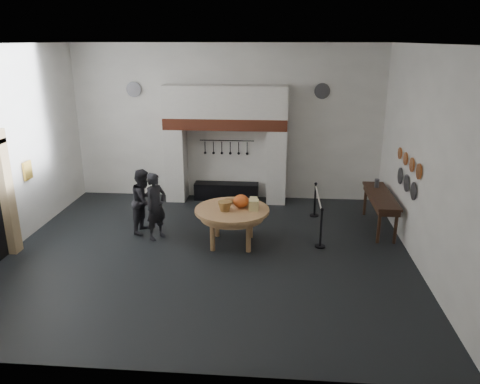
# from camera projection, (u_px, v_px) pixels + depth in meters

# --- Properties ---
(floor) EXTENTS (9.00, 8.00, 0.02)m
(floor) POSITION_uv_depth(u_px,v_px,m) (209.00, 253.00, 10.55)
(floor) COLOR black
(floor) RESTS_ON ground
(ceiling) EXTENTS (9.00, 8.00, 0.02)m
(ceiling) POSITION_uv_depth(u_px,v_px,m) (204.00, 44.00, 9.15)
(ceiling) COLOR silver
(ceiling) RESTS_ON wall_back
(wall_back) EXTENTS (9.00, 0.02, 4.50)m
(wall_back) POSITION_uv_depth(u_px,v_px,m) (227.00, 123.00, 13.64)
(wall_back) COLOR white
(wall_back) RESTS_ON floor
(wall_front) EXTENTS (9.00, 0.02, 4.50)m
(wall_front) POSITION_uv_depth(u_px,v_px,m) (160.00, 229.00, 6.06)
(wall_front) COLOR white
(wall_front) RESTS_ON floor
(wall_left) EXTENTS (0.02, 8.00, 4.50)m
(wall_left) POSITION_uv_depth(u_px,v_px,m) (2.00, 152.00, 10.20)
(wall_left) COLOR white
(wall_left) RESTS_ON floor
(wall_right) EXTENTS (0.02, 8.00, 4.50)m
(wall_right) POSITION_uv_depth(u_px,v_px,m) (425.00, 160.00, 9.50)
(wall_right) COLOR white
(wall_right) RESTS_ON floor
(chimney_pier_left) EXTENTS (0.55, 0.70, 2.15)m
(chimney_pier_left) POSITION_uv_depth(u_px,v_px,m) (176.00, 164.00, 13.79)
(chimney_pier_left) COLOR silver
(chimney_pier_left) RESTS_ON floor
(chimney_pier_right) EXTENTS (0.55, 0.70, 2.15)m
(chimney_pier_right) POSITION_uv_depth(u_px,v_px,m) (276.00, 166.00, 13.56)
(chimney_pier_right) COLOR silver
(chimney_pier_right) RESTS_ON floor
(hearth_brick_band) EXTENTS (3.50, 0.72, 0.32)m
(hearth_brick_band) POSITION_uv_depth(u_px,v_px,m) (226.00, 123.00, 13.29)
(hearth_brick_band) COLOR #9E442B
(hearth_brick_band) RESTS_ON chimney_pier_left
(chimney_hood) EXTENTS (3.50, 0.70, 0.90)m
(chimney_hood) POSITION_uv_depth(u_px,v_px,m) (225.00, 102.00, 13.10)
(chimney_hood) COLOR silver
(chimney_hood) RESTS_ON hearth_brick_band
(iron_range) EXTENTS (1.90, 0.45, 0.50)m
(iron_range) POSITION_uv_depth(u_px,v_px,m) (227.00, 191.00, 14.00)
(iron_range) COLOR black
(iron_range) RESTS_ON floor
(utensil_rail) EXTENTS (1.60, 0.02, 0.02)m
(utensil_rail) POSITION_uv_depth(u_px,v_px,m) (227.00, 141.00, 13.72)
(utensil_rail) COLOR black
(utensil_rail) RESTS_ON wall_back
(door_jamb_far) EXTENTS (0.22, 0.30, 2.60)m
(door_jamb_far) POSITION_uv_depth(u_px,v_px,m) (7.00, 197.00, 10.20)
(door_jamb_far) COLOR tan
(door_jamb_far) RESTS_ON floor
(wall_plaque) EXTENTS (0.05, 0.34, 0.44)m
(wall_plaque) POSITION_uv_depth(u_px,v_px,m) (28.00, 170.00, 11.16)
(wall_plaque) COLOR gold
(wall_plaque) RESTS_ON wall_left
(work_table) EXTENTS (2.04, 2.04, 0.07)m
(work_table) POSITION_uv_depth(u_px,v_px,m) (232.00, 210.00, 10.76)
(work_table) COLOR tan
(work_table) RESTS_ON floor
(pumpkin) EXTENTS (0.36, 0.36, 0.31)m
(pumpkin) POSITION_uv_depth(u_px,v_px,m) (241.00, 201.00, 10.78)
(pumpkin) COLOR orange
(pumpkin) RESTS_ON work_table
(cheese_block_big) EXTENTS (0.22, 0.22, 0.24)m
(cheese_block_big) POSITION_uv_depth(u_px,v_px,m) (254.00, 205.00, 10.62)
(cheese_block_big) COLOR #D5C47F
(cheese_block_big) RESTS_ON work_table
(cheese_block_small) EXTENTS (0.18, 0.18, 0.20)m
(cheese_block_small) POSITION_uv_depth(u_px,v_px,m) (254.00, 202.00, 10.91)
(cheese_block_small) COLOR #D0BE7C
(cheese_block_small) RESTS_ON work_table
(wicker_basket) EXTENTS (0.38, 0.38, 0.22)m
(wicker_basket) POSITION_uv_depth(u_px,v_px,m) (225.00, 206.00, 10.58)
(wicker_basket) COLOR olive
(wicker_basket) RESTS_ON work_table
(bread_loaf) EXTENTS (0.31, 0.18, 0.13)m
(bread_loaf) POSITION_uv_depth(u_px,v_px,m) (229.00, 201.00, 11.07)
(bread_loaf) COLOR #925733
(bread_loaf) RESTS_ON work_table
(visitor_near) EXTENTS (0.65, 0.71, 1.63)m
(visitor_near) POSITION_uv_depth(u_px,v_px,m) (156.00, 206.00, 11.07)
(visitor_near) COLOR black
(visitor_near) RESTS_ON floor
(visitor_far) EXTENTS (0.73, 0.87, 1.60)m
(visitor_far) POSITION_uv_depth(u_px,v_px,m) (144.00, 201.00, 11.49)
(visitor_far) COLOR black
(visitor_far) RESTS_ON floor
(side_table) EXTENTS (0.55, 2.20, 0.06)m
(side_table) POSITION_uv_depth(u_px,v_px,m) (381.00, 196.00, 11.66)
(side_table) COLOR #382014
(side_table) RESTS_ON floor
(pewter_jug) EXTENTS (0.12, 0.12, 0.22)m
(pewter_jug) POSITION_uv_depth(u_px,v_px,m) (377.00, 183.00, 12.19)
(pewter_jug) COLOR #525257
(pewter_jug) RESTS_ON side_table
(copper_pan_a) EXTENTS (0.03, 0.34, 0.34)m
(copper_pan_a) POSITION_uv_depth(u_px,v_px,m) (419.00, 171.00, 9.78)
(copper_pan_a) COLOR #C6662D
(copper_pan_a) RESTS_ON wall_right
(copper_pan_b) EXTENTS (0.03, 0.32, 0.32)m
(copper_pan_b) POSITION_uv_depth(u_px,v_px,m) (412.00, 165.00, 10.30)
(copper_pan_b) COLOR #C6662D
(copper_pan_b) RESTS_ON wall_right
(copper_pan_c) EXTENTS (0.03, 0.30, 0.30)m
(copper_pan_c) POSITION_uv_depth(u_px,v_px,m) (406.00, 159.00, 10.82)
(copper_pan_c) COLOR #C6662D
(copper_pan_c) RESTS_ON wall_right
(copper_pan_d) EXTENTS (0.03, 0.28, 0.28)m
(copper_pan_d) POSITION_uv_depth(u_px,v_px,m) (400.00, 153.00, 11.35)
(copper_pan_d) COLOR #C6662D
(copper_pan_d) RESTS_ON wall_right
(pewter_plate_left) EXTENTS (0.03, 0.40, 0.40)m
(pewter_plate_left) POSITION_uv_depth(u_px,v_px,m) (414.00, 191.00, 10.13)
(pewter_plate_left) COLOR #4C4C51
(pewter_plate_left) RESTS_ON wall_right
(pewter_plate_mid) EXTENTS (0.03, 0.40, 0.40)m
(pewter_plate_mid) POSITION_uv_depth(u_px,v_px,m) (406.00, 183.00, 10.70)
(pewter_plate_mid) COLOR #4C4C51
(pewter_plate_mid) RESTS_ON wall_right
(pewter_plate_right) EXTENTS (0.03, 0.40, 0.40)m
(pewter_plate_right) POSITION_uv_depth(u_px,v_px,m) (400.00, 176.00, 11.26)
(pewter_plate_right) COLOR #4C4C51
(pewter_plate_right) RESTS_ON wall_right
(pewter_plate_back_left) EXTENTS (0.44, 0.03, 0.44)m
(pewter_plate_back_left) POSITION_uv_depth(u_px,v_px,m) (134.00, 89.00, 13.51)
(pewter_plate_back_left) COLOR #4C4C51
(pewter_plate_back_left) RESTS_ON wall_back
(pewter_plate_back_right) EXTENTS (0.44, 0.03, 0.44)m
(pewter_plate_back_right) POSITION_uv_depth(u_px,v_px,m) (322.00, 91.00, 13.09)
(pewter_plate_back_right) COLOR #4C4C51
(pewter_plate_back_right) RESTS_ON wall_back
(barrier_post_near) EXTENTS (0.05, 0.05, 0.90)m
(barrier_post_near) POSITION_uv_depth(u_px,v_px,m) (321.00, 229.00, 10.70)
(barrier_post_near) COLOR black
(barrier_post_near) RESTS_ON floor
(barrier_post_far) EXTENTS (0.05, 0.05, 0.90)m
(barrier_post_far) POSITION_uv_depth(u_px,v_px,m) (315.00, 200.00, 12.59)
(barrier_post_far) COLOR black
(barrier_post_far) RESTS_ON floor
(barrier_rope) EXTENTS (0.04, 2.00, 0.04)m
(barrier_rope) POSITION_uv_depth(u_px,v_px,m) (319.00, 198.00, 11.52)
(barrier_rope) COLOR white
(barrier_rope) RESTS_ON barrier_post_near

